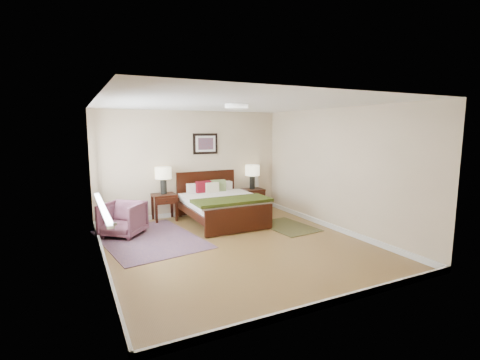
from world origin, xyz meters
The scene contains 18 objects.
floor centered at (0.00, 0.00, 0.00)m, with size 5.00×5.00×0.00m, color brown.
back_wall centered at (0.00, 2.50, 1.25)m, with size 4.50×0.04×2.50m, color beige.
front_wall centered at (0.00, -2.50, 1.25)m, with size 4.50×0.04×2.50m, color beige.
left_wall centered at (-2.25, 0.00, 1.25)m, with size 0.04×5.00×2.50m, color beige.
right_wall centered at (2.25, 0.00, 1.25)m, with size 0.04×5.00×2.50m, color beige.
ceiling centered at (0.00, 0.00, 2.50)m, with size 4.50×5.00×0.02m, color white.
window centered at (-2.20, 0.70, 1.38)m, with size 0.11×2.72×1.32m.
door centered at (-2.23, -1.75, 1.07)m, with size 0.06×1.00×2.18m.
ceil_fixture centered at (0.00, 0.00, 2.47)m, with size 0.44×0.44×0.08m.
bed centered at (0.35, 1.55, 0.48)m, with size 1.61×1.93×1.04m.
wall_art centered at (0.35, 2.47, 1.72)m, with size 0.62×0.05×0.50m.
nightstand_left centered at (-0.75, 2.25, 0.49)m, with size 0.51×0.46×0.61m.
nightstand_right centered at (1.53, 2.26, 0.34)m, with size 0.55×0.42×0.55m.
lamp_left centered at (-0.75, 2.27, 1.04)m, with size 0.36×0.36×0.61m.
lamp_right centered at (1.53, 2.27, 0.98)m, with size 0.36×0.36×0.61m.
armchair centered at (-1.76, 1.45, 0.34)m, with size 0.72×0.74×0.67m, color brown.
rug_persian centered at (-1.35, 1.00, 0.01)m, with size 1.64×2.32×0.01m, color #100D44.
rug_navy centered at (1.48, 0.57, 0.01)m, with size 0.86×1.30×0.01m, color black.
Camera 1 is at (-2.61, -5.46, 2.07)m, focal length 26.00 mm.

